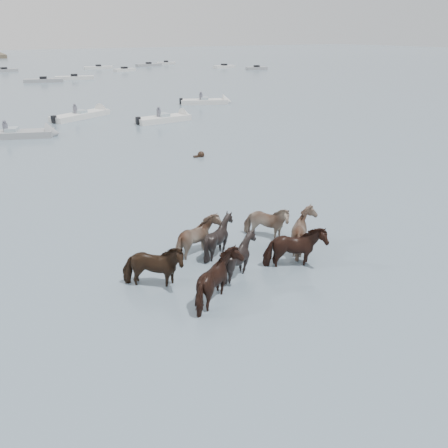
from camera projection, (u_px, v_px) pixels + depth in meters
ground at (157, 275)px, 14.31m from camera, size 400.00×400.00×0.00m
pony_herd at (240, 250)px, 14.66m from camera, size 7.70×5.05×1.71m
swimming_pony at (200, 155)px, 27.69m from camera, size 0.72×0.44×0.44m
motorboat_b at (24, 134)px, 32.74m from camera, size 6.36×3.62×1.92m
motorboat_c at (87, 114)px, 40.48m from camera, size 6.24×4.30×1.92m
motorboat_d at (171, 118)px, 38.66m from camera, size 5.42×2.00×1.92m
motorboat_e at (211, 102)px, 47.70m from camera, size 5.64×3.61×1.92m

